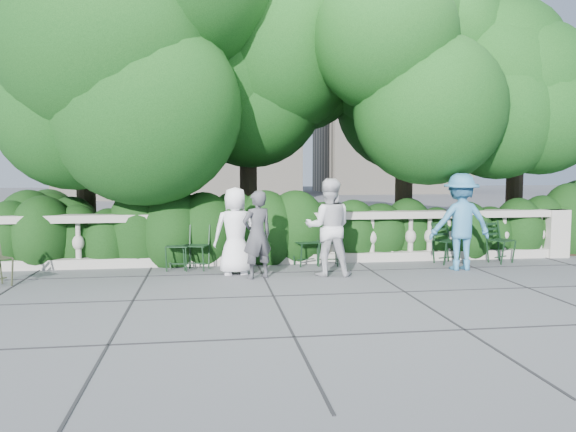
{
  "coord_description": "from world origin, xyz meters",
  "views": [
    {
      "loc": [
        -1.43,
        -9.01,
        1.88
      ],
      "look_at": [
        0.0,
        1.0,
        1.0
      ],
      "focal_mm": 35.0,
      "sensor_mm": 36.0,
      "label": 1
    }
  ],
  "objects": [
    {
      "name": "chair_f",
      "position": [
        4.33,
        1.1,
        0.0
      ],
      "size": [
        0.61,
        0.62,
        0.84
      ],
      "primitive_type": null,
      "rotation": [
        0.0,
        0.0,
        0.46
      ],
      "color": "black",
      "rests_on": "ground"
    },
    {
      "name": "balustrade",
      "position": [
        0.0,
        1.8,
        0.49
      ],
      "size": [
        12.0,
        0.44,
        1.0
      ],
      "color": "#9E998E",
      "rests_on": "ground"
    },
    {
      "name": "chair_d",
      "position": [
        3.22,
        1.17,
        0.0
      ],
      "size": [
        0.56,
        0.59,
        0.84
      ],
      "primitive_type": null,
      "rotation": [
        0.0,
        0.0,
        0.3
      ],
      "color": "black",
      "rests_on": "ground"
    },
    {
      "name": "chair_b",
      "position": [
        -1.69,
        1.18,
        0.0
      ],
      "size": [
        0.57,
        0.59,
        0.84
      ],
      "primitive_type": null,
      "rotation": [
        0.0,
        0.0,
        -0.32
      ],
      "color": "black",
      "rests_on": "ground"
    },
    {
      "name": "person_older_blue",
      "position": [
        3.14,
        0.66,
        0.89
      ],
      "size": [
        1.14,
        0.66,
        1.77
      ],
      "primitive_type": "imported",
      "rotation": [
        0.0,
        0.0,
        3.14
      ],
      "color": "teal",
      "rests_on": "ground"
    },
    {
      "name": "ground",
      "position": [
        0.0,
        0.0,
        0.0
      ],
      "size": [
        90.0,
        90.0,
        0.0
      ],
      "primitive_type": "plane",
      "color": "#4F5056",
      "rests_on": "ground"
    },
    {
      "name": "chair_a",
      "position": [
        -2.01,
        1.16,
        0.0
      ],
      "size": [
        0.52,
        0.55,
        0.84
      ],
      "primitive_type": null,
      "rotation": [
        0.0,
        0.0,
        -0.17
      ],
      "color": "black",
      "rests_on": "ground"
    },
    {
      "name": "chair_c",
      "position": [
        0.81,
        1.28,
        0.0
      ],
      "size": [
        0.49,
        0.52,
        0.84
      ],
      "primitive_type": null,
      "rotation": [
        0.0,
        0.0,
        -0.11
      ],
      "color": "black",
      "rests_on": "ground"
    },
    {
      "name": "person_casual_man",
      "position": [
        0.63,
        0.46,
        0.84
      ],
      "size": [
        0.91,
        0.76,
        1.69
      ],
      "primitive_type": "imported",
      "rotation": [
        0.0,
        0.0,
        2.98
      ],
      "color": "silver",
      "rests_on": "ground"
    },
    {
      "name": "shrub_hedge",
      "position": [
        0.0,
        3.0,
        0.0
      ],
      "size": [
        15.0,
        2.6,
        1.7
      ],
      "primitive_type": null,
      "color": "black",
      "rests_on": "ground"
    },
    {
      "name": "chair_weathered",
      "position": [
        -4.66,
        0.17,
        0.0
      ],
      "size": [
        0.65,
        0.65,
        0.84
      ],
      "primitive_type": null,
      "rotation": [
        0.0,
        0.0,
        0.83
      ],
      "color": "black",
      "rests_on": "ground"
    },
    {
      "name": "tree_canopy",
      "position": [
        0.69,
        3.19,
        3.96
      ],
      "size": [
        15.04,
        6.52,
        6.78
      ],
      "color": "#3F3023",
      "rests_on": "ground"
    },
    {
      "name": "person_businessman",
      "position": [
        -0.96,
        0.77,
        0.77
      ],
      "size": [
        0.79,
        0.55,
        1.54
      ],
      "primitive_type": "imported",
      "rotation": [
        0.0,
        0.0,
        3.23
      ],
      "color": "white",
      "rests_on": "ground"
    },
    {
      "name": "chair_e",
      "position": [
        0.45,
        1.34,
        0.0
      ],
      "size": [
        0.55,
        0.58,
        0.84
      ],
      "primitive_type": null,
      "rotation": [
        0.0,
        0.0,
        0.28
      ],
      "color": "black",
      "rests_on": "ground"
    },
    {
      "name": "person_woman_grey",
      "position": [
        -0.62,
        0.37,
        0.75
      ],
      "size": [
        0.64,
        0.55,
        1.49
      ],
      "primitive_type": "imported",
      "rotation": [
        0.0,
        0.0,
        3.56
      ],
      "color": "#434348",
      "rests_on": "ground"
    }
  ]
}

